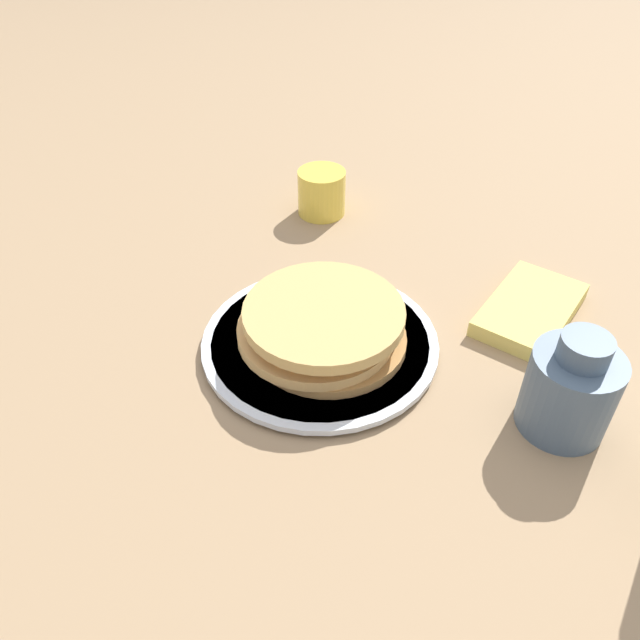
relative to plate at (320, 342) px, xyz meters
The scene contains 6 objects.
ground_plane 0.02m from the plate, 154.06° to the left, with size 4.00×4.00×0.00m, color #9E7F5B.
plate is the anchor object (origin of this frame).
pancake_stack 0.03m from the plate, 77.83° to the left, with size 0.19×0.18×0.05m.
juice_glass 0.30m from the plate, 139.85° to the right, with size 0.07×0.07×0.07m.
cream_jug 0.26m from the plate, 105.59° to the left, with size 0.09×0.09×0.11m.
napkin 0.26m from the plate, 142.96° to the left, with size 0.16×0.10×0.02m.
Camera 1 is at (0.41, 0.33, 0.48)m, focal length 35.00 mm.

